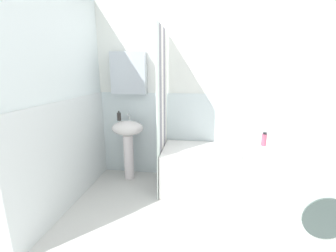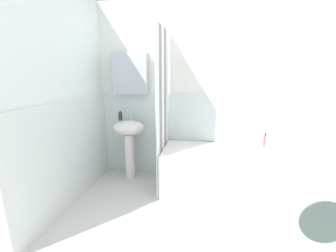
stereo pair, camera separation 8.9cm
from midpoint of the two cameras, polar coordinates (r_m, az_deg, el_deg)
The scene contains 13 objects.
ground_plane at distance 2.39m, azimuth 10.71°, elevation -26.04°, with size 4.80×5.60×0.04m, color silver.
wall_back_tiled at distance 3.13m, azimuth 10.37°, elevation 6.93°, with size 3.60×0.18×2.40m.
wall_left_tiled at distance 2.68m, azimuth -23.99°, elevation 4.34°, with size 0.07×1.81×2.40m.
sink at distance 3.17m, azimuth -9.01°, elevation -2.58°, with size 0.44×0.34×0.84m.
faucet at distance 3.18m, azimuth -8.72°, elevation 2.75°, with size 0.03×0.12×0.12m.
soap_dispenser at distance 3.15m, azimuth -11.15°, elevation 2.47°, with size 0.05×0.05×0.13m.
bathtub at distance 3.00m, azimuth 15.72°, elevation -11.07°, with size 1.63×0.70×0.54m, color white.
shower_curtain at distance 2.80m, azimuth -0.45°, elevation 3.50°, with size 0.01×0.70×2.00m.
shampoo_bottle at distance 3.30m, azimuth 28.20°, elevation -2.88°, with size 0.06×0.06×0.24m.
body_wash_bottle at distance 3.24m, azimuth 26.33°, elevation -3.19°, with size 0.04×0.04×0.21m.
lotion_bottle at distance 3.21m, azimuth 24.29°, elevation -3.37°, with size 0.07×0.07×0.18m.
towel_folded at distance 2.68m, azimuth 15.87°, elevation -7.16°, with size 0.27×0.20×0.06m, color silver.
washer_dryer_stack at distance 2.15m, azimuth 34.06°, elevation -6.40°, with size 0.60×0.58×1.70m.
Camera 2 is at (-0.03, -1.83, 1.51)m, focal length 24.11 mm.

